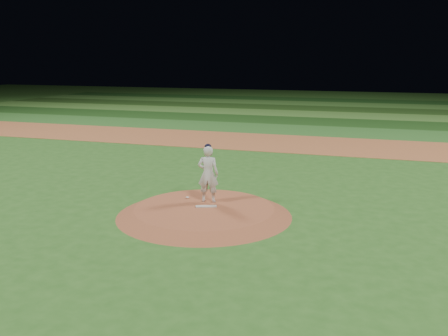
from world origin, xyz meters
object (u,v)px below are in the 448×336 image
Objects in this scene: rosin_bag at (187,197)px; pitcher_on_mound at (208,174)px; pitchers_mound at (204,211)px; pitching_rubber at (206,206)px.

pitcher_on_mound reaches higher than rosin_bag.
pitchers_mound is 2.86× the size of pitcher_on_mound.
pitchers_mound is 0.17m from pitching_rubber.
rosin_bag is 0.06× the size of pitcher_on_mound.
pitcher_on_mound is (0.80, -0.15, 0.91)m from rosin_bag.
pitchers_mound is at bearing -41.99° from rosin_bag.
rosin_bag is at bearing 138.01° from pitchers_mound.
rosin_bag is at bearing 121.40° from pitching_rubber.
pitching_rubber is at bearing 71.14° from pitchers_mound.
pitching_rubber is (0.03, 0.09, 0.14)m from pitchers_mound.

